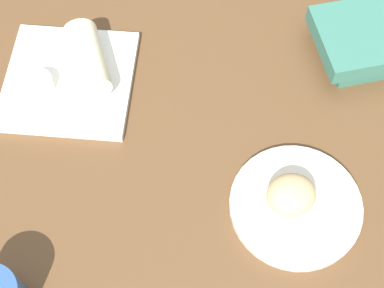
{
  "coord_description": "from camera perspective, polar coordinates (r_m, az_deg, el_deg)",
  "views": [
    {
      "loc": [
        10.75,
        53.76,
        90.66
      ],
      "look_at": [
        5.54,
        8.91,
        7.0
      ],
      "focal_mm": 54.29,
      "sensor_mm": 36.0,
      "label": 1
    }
  ],
  "objects": [
    {
      "name": "dining_table",
      "position": [
        1.04,
        2.46,
        3.29
      ],
      "size": [
        110.0,
        90.0,
        4.0
      ],
      "primitive_type": "cube",
      "color": "brown",
      "rests_on": "ground"
    },
    {
      "name": "round_plate",
      "position": [
        0.94,
        10.14,
        -6.01
      ],
      "size": [
        21.16,
        21.16,
        1.4
      ],
      "primitive_type": "cylinder",
      "color": "silver",
      "rests_on": "dining_table"
    },
    {
      "name": "scone_pastry",
      "position": [
        0.91,
        9.71,
        -4.94
      ],
      "size": [
        9.11,
        8.55,
        5.05
      ],
      "primitive_type": "ellipsoid",
      "rotation": [
        0.0,
        0.0,
        3.35
      ],
      "color": "tan",
      "rests_on": "round_plate"
    },
    {
      "name": "square_plate",
      "position": [
        1.07,
        -11.98,
        6.13
      ],
      "size": [
        26.51,
        26.51,
        1.6
      ],
      "primitive_type": "cube",
      "rotation": [
        0.0,
        0.0,
        -0.2
      ],
      "color": "white",
      "rests_on": "dining_table"
    },
    {
      "name": "sauce_cup",
      "position": [
        1.05,
        -14.76,
        5.75
      ],
      "size": [
        4.81,
        4.81,
        2.66
      ],
      "color": "silver",
      "rests_on": "square_plate"
    },
    {
      "name": "breakfast_wrap",
      "position": [
        1.04,
        -10.3,
        8.19
      ],
      "size": [
        8.34,
        14.28,
        6.18
      ],
      "primitive_type": "cylinder",
      "rotation": [
        1.57,
        0.0,
        0.17
      ],
      "color": "#F0E3BF",
      "rests_on": "square_plate"
    },
    {
      "name": "book_stack",
      "position": [
        1.12,
        17.66,
        9.97
      ],
      "size": [
        23.75,
        18.54,
        6.86
      ],
      "color": "#387260",
      "rests_on": "dining_table"
    }
  ]
}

